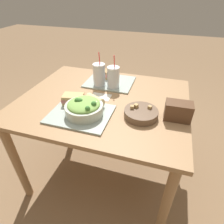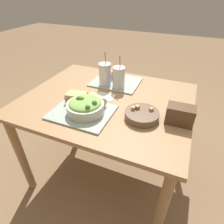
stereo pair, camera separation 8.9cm
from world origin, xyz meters
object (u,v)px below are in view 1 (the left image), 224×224
at_px(salad_bowl, 84,107).
at_px(napkin_folded, 101,97).
at_px(baguette_near, 95,101).
at_px(soup_bowl, 141,113).
at_px(drink_cup_red, 113,78).
at_px(sandwich_near, 73,99).
at_px(sandwich_far, 106,74).
at_px(chip_bag, 178,111).
at_px(drink_cup_dark, 99,75).

distance_m(salad_bowl, napkin_folded, 0.25).
height_order(baguette_near, napkin_folded, baguette_near).
xyz_separation_m(soup_bowl, drink_cup_red, (-0.27, 0.31, 0.06)).
xyz_separation_m(drink_cup_red, napkin_folded, (-0.05, -0.16, -0.09)).
bearing_deg(drink_cup_red, napkin_folded, -106.46).
distance_m(sandwich_near, sandwich_far, 0.47).
distance_m(salad_bowl, chip_bag, 0.57).
height_order(sandwich_far, drink_cup_dark, drink_cup_dark).
distance_m(salad_bowl, baguette_near, 0.11).
bearing_deg(sandwich_near, baguette_near, -4.36).
xyz_separation_m(drink_cup_dark, drink_cup_red, (0.11, 0.00, -0.00)).
bearing_deg(drink_cup_red, sandwich_far, 126.94).
distance_m(salad_bowl, drink_cup_dark, 0.41).
xyz_separation_m(baguette_near, sandwich_far, (-0.07, 0.44, -0.00)).
bearing_deg(drink_cup_red, salad_bowl, -99.26).
xyz_separation_m(sandwich_near, napkin_folded, (0.14, 0.15, -0.04)).
bearing_deg(salad_bowl, chip_bag, 13.44).
height_order(soup_bowl, drink_cup_dark, drink_cup_dark).
xyz_separation_m(salad_bowl, drink_cup_dark, (-0.05, 0.40, 0.04)).
bearing_deg(chip_bag, sandwich_far, 143.06).
bearing_deg(salad_bowl, sandwich_far, 94.98).
height_order(chip_bag, napkin_folded, chip_bag).
bearing_deg(drink_cup_red, soup_bowl, -48.81).
bearing_deg(soup_bowl, baguette_near, 176.39).
bearing_deg(napkin_folded, drink_cup_dark, 113.09).
relative_size(salad_bowl, drink_cup_red, 0.93).
relative_size(sandwich_near, baguette_near, 1.10).
relative_size(sandwich_near, drink_cup_dark, 0.59).
distance_m(salad_bowl, soup_bowl, 0.35).
xyz_separation_m(baguette_near, chip_bag, (0.52, 0.02, 0.01)).
bearing_deg(sandwich_far, napkin_folded, -66.69).
distance_m(salad_bowl, sandwich_near, 0.15).
relative_size(sandwich_far, napkin_folded, 1.00).
relative_size(sandwich_near, drink_cup_red, 0.61).
relative_size(drink_cup_red, chip_bag, 1.59).
distance_m(sandwich_near, baguette_near, 0.15).
bearing_deg(soup_bowl, salad_bowl, -164.99).
distance_m(salad_bowl, drink_cup_red, 0.41).
xyz_separation_m(salad_bowl, napkin_folded, (0.02, 0.24, -0.06)).
bearing_deg(sandwich_far, salad_bowl, -73.87).
bearing_deg(soup_bowl, drink_cup_dark, 141.19).
bearing_deg(drink_cup_red, baguette_near, -97.65).
xyz_separation_m(soup_bowl, napkin_folded, (-0.32, 0.15, -0.02)).
xyz_separation_m(sandwich_near, chip_bag, (0.67, 0.04, 0.01)).
distance_m(baguette_near, napkin_folded, 0.14).
relative_size(baguette_near, drink_cup_red, 0.56).
bearing_deg(salad_bowl, napkin_folded, 85.63).
relative_size(chip_bag, napkin_folded, 1.09).
height_order(baguette_near, sandwich_far, baguette_near).
distance_m(chip_bag, napkin_folded, 0.55).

